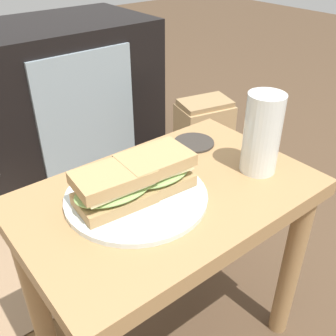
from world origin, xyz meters
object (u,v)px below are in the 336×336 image
(plate, at_px, (136,196))
(sandwich_back, at_px, (155,171))
(sandwich_front, at_px, (114,188))
(beer_glass, at_px, (262,134))
(tv_cabinet, at_px, (32,105))
(coaster, at_px, (194,143))
(paper_bag, at_px, (203,144))

(plate, bearing_deg, sandwich_back, -1.69)
(sandwich_front, height_order, beer_glass, beer_glass)
(sandwich_back, bearing_deg, sandwich_front, 178.31)
(tv_cabinet, xyz_separation_m, plate, (-0.15, -0.93, 0.17))
(sandwich_front, bearing_deg, sandwich_back, -1.69)
(coaster, bearing_deg, tv_cabinet, 94.62)
(plate, xyz_separation_m, coaster, (0.22, 0.09, -0.00))
(plate, xyz_separation_m, beer_glass, (0.25, -0.07, 0.07))
(sandwich_back, height_order, beer_glass, beer_glass)
(plate, distance_m, sandwich_front, 0.06)
(sandwich_back, relative_size, coaster, 1.55)
(tv_cabinet, relative_size, beer_glass, 5.94)
(tv_cabinet, relative_size, sandwich_back, 6.76)
(plate, bearing_deg, coaster, 22.06)
(sandwich_front, xyz_separation_m, beer_glass, (0.29, -0.07, 0.04))
(coaster, bearing_deg, sandwich_front, -161.55)
(beer_glass, bearing_deg, sandwich_front, 165.99)
(sandwich_back, xyz_separation_m, beer_glass, (0.20, -0.07, 0.04))
(plate, bearing_deg, tv_cabinet, 80.73)
(tv_cabinet, xyz_separation_m, beer_glass, (0.10, -1.00, 0.25))
(sandwich_front, bearing_deg, plate, -1.69)
(sandwich_front, bearing_deg, paper_bag, 34.71)
(tv_cabinet, bearing_deg, sandwich_back, -96.64)
(tv_cabinet, bearing_deg, coaster, -85.38)
(plate, bearing_deg, paper_bag, 36.67)
(beer_glass, bearing_deg, paper_bag, 55.56)
(tv_cabinet, distance_m, beer_glass, 1.04)
(sandwich_front, distance_m, paper_bag, 0.86)
(plate, xyz_separation_m, sandwich_back, (0.04, -0.00, 0.04))
(sandwich_front, bearing_deg, beer_glass, -14.01)
(tv_cabinet, distance_m, sandwich_front, 0.97)
(plate, xyz_separation_m, sandwich_front, (-0.04, 0.00, 0.04))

